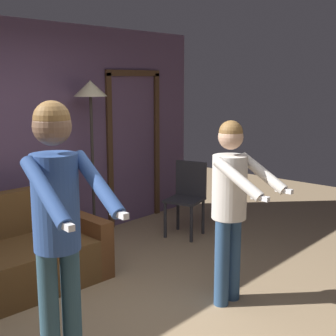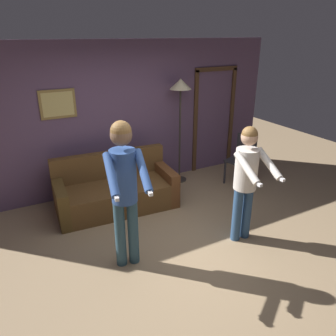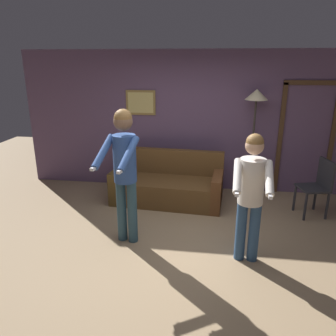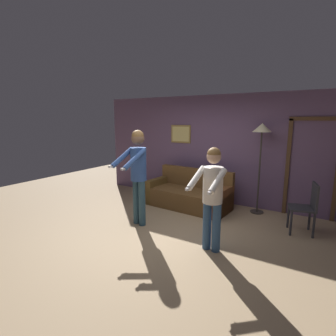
% 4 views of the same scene
% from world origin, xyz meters
% --- Properties ---
extents(ground_plane, '(12.00, 12.00, 0.00)m').
position_xyz_m(ground_plane, '(0.00, 0.00, 0.00)').
color(ground_plane, '#9E8360').
extents(back_wall_assembly, '(6.40, 0.10, 2.60)m').
position_xyz_m(back_wall_assembly, '(0.02, 2.28, 1.30)').
color(back_wall_assembly, '#5E4766').
rests_on(back_wall_assembly, ground_plane).
extents(couch, '(1.96, 0.98, 0.87)m').
position_xyz_m(couch, '(-0.31, 1.53, 0.28)').
color(couch, brown).
rests_on(couch, ground_plane).
extents(torchiere_lamp, '(0.39, 0.39, 1.95)m').
position_xyz_m(torchiere_lamp, '(1.15, 1.96, 1.68)').
color(torchiere_lamp, '#332D28').
rests_on(torchiere_lamp, ground_plane).
extents(person_standing_left, '(0.51, 0.72, 1.83)m').
position_xyz_m(person_standing_left, '(-0.67, 0.08, 1.13)').
color(person_standing_left, '#2D4D5E').
rests_on(person_standing_left, ground_plane).
extents(person_standing_right, '(0.46, 0.66, 1.62)m').
position_xyz_m(person_standing_right, '(0.92, -0.16, 0.97)').
color(person_standing_right, '#2D4D75').
rests_on(person_standing_right, ground_plane).
extents(dining_chair_distant, '(0.51, 0.51, 0.93)m').
position_xyz_m(dining_chair_distant, '(2.14, 1.31, 0.53)').
color(dining_chair_distant, '#2D2D33').
rests_on(dining_chair_distant, ground_plane).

